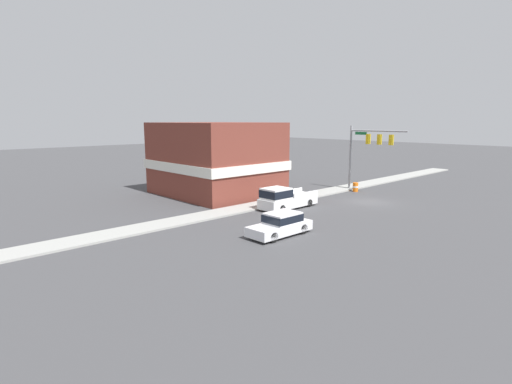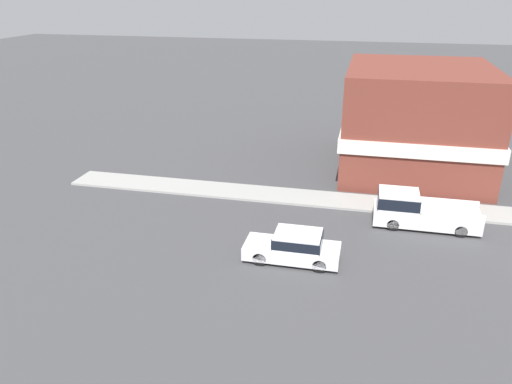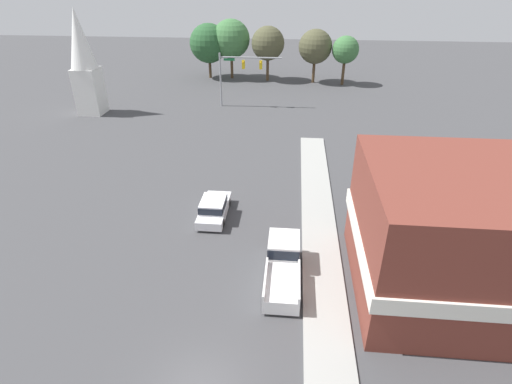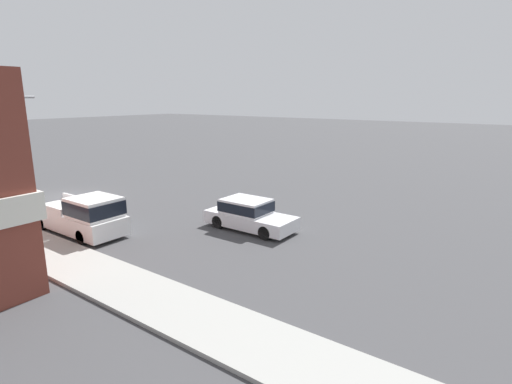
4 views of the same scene
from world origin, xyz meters
name	(u,v)px [view 2 (image 2 of 4)]	position (x,y,z in m)	size (l,w,h in m)	color
car_lead	(295,246)	(-1.92, 13.91, 0.78)	(1.85, 4.61, 1.51)	black
pickup_truck_parked	(416,210)	(3.32, 7.98, 0.95)	(1.96, 5.64, 1.94)	black
corner_brick_building	(415,120)	(13.15, 7.69, 3.58)	(11.79, 9.99, 7.29)	brown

